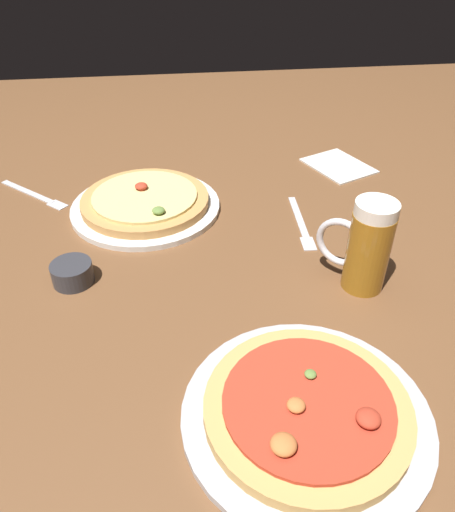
{
  "coord_description": "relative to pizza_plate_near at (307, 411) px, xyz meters",
  "views": [
    {
      "loc": [
        -0.09,
        -0.71,
        0.55
      ],
      "look_at": [
        0.0,
        0.0,
        0.02
      ],
      "focal_mm": 34.54,
      "sensor_mm": 36.0,
      "label": 1
    }
  ],
  "objects": [
    {
      "name": "ramekin_sauce",
      "position": [
        -0.33,
        0.32,
        0.0
      ],
      "size": [
        0.07,
        0.07,
        0.04
      ],
      "primitive_type": "cylinder",
      "color": "#333338",
      "rests_on": "ground_plane"
    },
    {
      "name": "beer_mug_dark",
      "position": [
        0.16,
        0.26,
        0.06
      ],
      "size": [
        0.11,
        0.1,
        0.16
      ],
      "color": "#9E6619",
      "rests_on": "ground_plane"
    },
    {
      "name": "fork_spare",
      "position": [
        0.11,
        0.46,
        -0.01
      ],
      "size": [
        0.03,
        0.2,
        0.01
      ],
      "color": "silver",
      "rests_on": "ground_plane"
    },
    {
      "name": "fork_left",
      "position": [
        -0.46,
        0.65,
        -0.01
      ],
      "size": [
        0.17,
        0.16,
        0.01
      ],
      "color": "silver",
      "rests_on": "ground_plane"
    },
    {
      "name": "pizza_plate_near",
      "position": [
        0.0,
        0.0,
        0.0
      ],
      "size": [
        0.32,
        0.32,
        0.05
      ],
      "color": "#B2B2B7",
      "rests_on": "ground_plane"
    },
    {
      "name": "pizza_plate_far",
      "position": [
        -0.21,
        0.56,
        0.0
      ],
      "size": [
        0.32,
        0.32,
        0.05
      ],
      "color": "silver",
      "rests_on": "ground_plane"
    },
    {
      "name": "ground_plane",
      "position": [
        -0.06,
        0.34,
        -0.03
      ],
      "size": [
        2.4,
        2.4,
        0.03
      ],
      "primitive_type": "cube",
      "color": "brown"
    },
    {
      "name": "napkin_folded",
      "position": [
        0.26,
        0.7,
        -0.01
      ],
      "size": [
        0.18,
        0.19,
        0.01
      ],
      "primitive_type": "cube",
      "rotation": [
        0.0,
        0.0,
        0.41
      ],
      "color": "silver",
      "rests_on": "ground_plane"
    }
  ]
}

